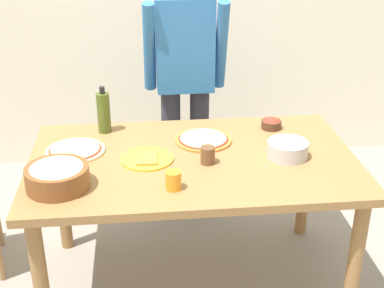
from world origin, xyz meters
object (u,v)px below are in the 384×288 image
(dining_table, at_px, (193,174))
(pizza_cooked_on_tray, at_px, (203,140))
(small_sauce_bowl, at_px, (271,123))
(cup_small_brown, at_px, (208,155))
(olive_oil_bottle, at_px, (104,112))
(cup_orange, at_px, (173,180))
(mixing_bowl_steel, at_px, (287,149))
(person_cook, at_px, (185,75))
(plate_with_slice, at_px, (147,158))
(pizza_raw_on_board, at_px, (75,150))
(popcorn_bowl, at_px, (57,175))

(dining_table, bearing_deg, pizza_cooked_on_tray, 68.26)
(small_sauce_bowl, distance_m, cup_small_brown, 0.55)
(olive_oil_bottle, relative_size, cup_orange, 3.01)
(dining_table, height_order, mixing_bowl_steel, mixing_bowl_steel)
(person_cook, distance_m, plate_with_slice, 0.82)
(person_cook, relative_size, cup_small_brown, 19.06)
(dining_table, height_order, olive_oil_bottle, olive_oil_bottle)
(pizza_raw_on_board, distance_m, popcorn_bowl, 0.36)
(person_cook, distance_m, cup_small_brown, 0.83)
(olive_oil_bottle, xyz_separation_m, cup_small_brown, (0.51, -0.43, -0.07))
(small_sauce_bowl, bearing_deg, popcorn_bowl, -153.52)
(plate_with_slice, xyz_separation_m, olive_oil_bottle, (-0.22, 0.37, 0.11))
(pizza_cooked_on_tray, bearing_deg, mixing_bowl_steel, -29.83)
(dining_table, distance_m, plate_with_slice, 0.25)
(cup_small_brown, bearing_deg, plate_with_slice, 167.73)
(small_sauce_bowl, bearing_deg, pizza_raw_on_board, -169.80)
(cup_orange, bearing_deg, pizza_raw_on_board, 137.89)
(cup_small_brown, bearing_deg, person_cook, 92.26)
(dining_table, xyz_separation_m, person_cook, (0.03, 0.76, 0.27))
(pizza_raw_on_board, xyz_separation_m, cup_orange, (0.46, -0.42, 0.03))
(pizza_cooked_on_tray, bearing_deg, plate_with_slice, -147.94)
(cup_small_brown, bearing_deg, pizza_cooked_on_tray, 87.75)
(mixing_bowl_steel, distance_m, olive_oil_bottle, 0.99)
(pizza_raw_on_board, xyz_separation_m, small_sauce_bowl, (1.05, 0.19, 0.02))
(mixing_bowl_steel, relative_size, cup_orange, 2.35)
(dining_table, bearing_deg, olive_oil_bottle, 140.73)
(mixing_bowl_steel, bearing_deg, small_sauce_bowl, 89.16)
(dining_table, bearing_deg, mixing_bowl_steel, -4.75)
(small_sauce_bowl, bearing_deg, pizza_cooked_on_tray, -161.88)
(plate_with_slice, relative_size, cup_small_brown, 3.06)
(pizza_raw_on_board, height_order, mixing_bowl_steel, mixing_bowl_steel)
(dining_table, relative_size, pizza_raw_on_board, 5.38)
(popcorn_bowl, bearing_deg, mixing_bowl_steel, 10.01)
(cup_orange, relative_size, cup_small_brown, 1.00)
(popcorn_bowl, bearing_deg, cup_orange, -7.34)
(cup_small_brown, bearing_deg, cup_orange, -128.42)
(person_cook, distance_m, pizza_raw_on_board, 0.90)
(person_cook, bearing_deg, cup_small_brown, -87.74)
(plate_with_slice, bearing_deg, small_sauce_bowl, 24.54)
(plate_with_slice, relative_size, cup_orange, 3.06)
(popcorn_bowl, xyz_separation_m, small_sauce_bowl, (1.09, 0.54, -0.03))
(person_cook, relative_size, popcorn_bowl, 5.79)
(dining_table, height_order, pizza_cooked_on_tray, pizza_cooked_on_tray)
(pizza_raw_on_board, height_order, cup_small_brown, cup_small_brown)
(pizza_raw_on_board, relative_size, pizza_cooked_on_tray, 1.01)
(dining_table, height_order, small_sauce_bowl, small_sauce_bowl)
(cup_orange, bearing_deg, cup_small_brown, 51.58)
(small_sauce_bowl, relative_size, cup_small_brown, 1.29)
(pizza_cooked_on_tray, height_order, mixing_bowl_steel, mixing_bowl_steel)
(pizza_raw_on_board, relative_size, small_sauce_bowl, 2.70)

